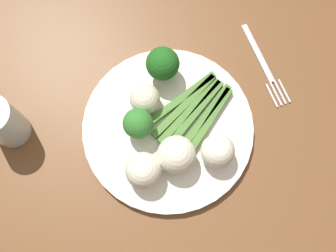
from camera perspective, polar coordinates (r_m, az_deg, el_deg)
The scene contains 12 objects.
ground_plane at distance 1.44m, azimuth 2.04°, elevation -7.97°, with size 6.00×6.00×0.02m, color tan.
dining_table at distance 0.78m, azimuth 3.72°, elevation -1.00°, with size 1.28×0.92×0.77m.
plate at distance 0.66m, azimuth -0.00°, elevation -0.30°, with size 0.28×0.28×0.01m, color silver.
asparagus_bundle at distance 0.65m, azimuth 3.68°, elevation 1.92°, with size 0.16×0.11×0.01m.
broccoli_front_left at distance 0.62m, azimuth -4.38°, elevation 0.36°, with size 0.05×0.05×0.06m.
broccoli_left at distance 0.65m, azimuth -0.78°, elevation 8.97°, with size 0.06×0.06×0.07m.
cauliflower_outer_edge at distance 0.61m, azimuth -3.58°, elevation -6.43°, with size 0.06×0.06×0.06m, color silver.
cauliflower_edge at distance 0.61m, azimuth 1.24°, elevation -4.19°, with size 0.06×0.06×0.06m, color silver.
cauliflower_front at distance 0.64m, azimuth -3.38°, elevation 3.95°, with size 0.05×0.05×0.05m, color beige.
cauliflower_back at distance 0.62m, azimuth 7.20°, elevation -3.61°, with size 0.05×0.05×0.05m, color white.
fork at distance 0.72m, azimuth 13.71°, elevation 8.55°, with size 0.05×0.17×0.00m.
water_glass at distance 0.67m, azimuth -22.92°, elevation 0.48°, with size 0.06×0.06×0.09m, color silver.
Camera 1 is at (0.15, 0.15, 1.41)m, focal length 42.07 mm.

